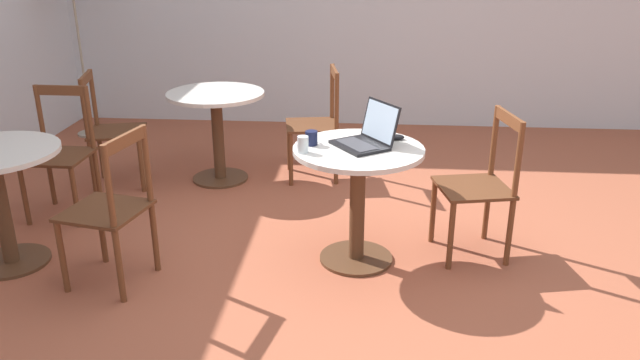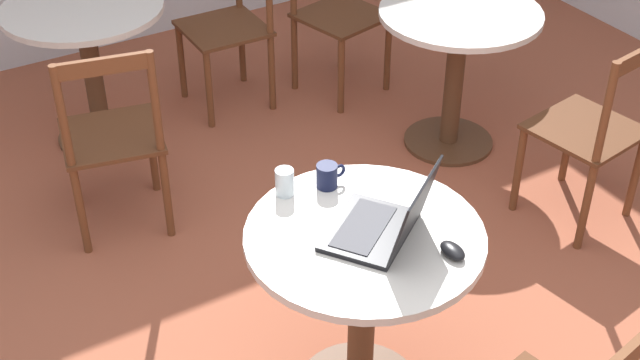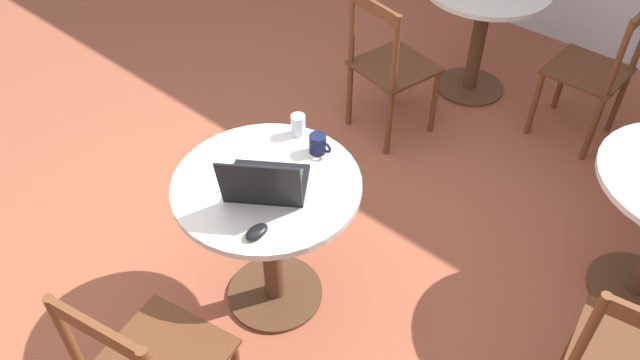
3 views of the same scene
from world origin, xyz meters
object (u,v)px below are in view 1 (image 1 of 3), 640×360
object	(u,v)px
chair_far_right	(60,154)
drinking_glass	(303,144)
chair_mid_back	(111,131)
mug	(311,138)
chair_far_front	(112,211)
chair_mid_front	(317,124)
laptop	(366,137)
cafe_table_near	(358,179)
mouse	(396,137)
chair_near_front	(480,186)
cafe_table_mid	(217,116)

from	to	relation	value
chair_far_right	drinking_glass	distance (m)	1.97
chair_mid_back	mug	world-z (taller)	chair_mid_back
chair_far_front	chair_mid_front	bearing A→B (deg)	-29.15
laptop	mug	xyz separation A→B (m)	(-0.01, 0.33, -0.01)
chair_mid_front	chair_far_right	xyz separation A→B (m)	(-0.89, 1.77, 0.00)
cafe_table_near	drinking_glass	bearing A→B (deg)	109.70
chair_far_right	laptop	size ratio (longest dim) A/B	2.15
chair_far_right	chair_far_front	bearing A→B (deg)	-141.20
cafe_table_near	chair_far_right	size ratio (longest dim) A/B	0.85
chair_mid_front	laptop	distance (m)	1.50
chair_far_right	mug	bearing A→B (deg)	-105.76
chair_mid_front	mouse	bearing A→B (deg)	-154.90
chair_mid_front	drinking_glass	bearing A→B (deg)	-178.21
chair_mid_front	mug	distance (m)	1.45
chair_mid_back	chair_mid_front	size ratio (longest dim) A/B	1.00
chair_near_front	chair_mid_back	size ratio (longest dim) A/B	1.00
mug	drinking_glass	xyz separation A→B (m)	(-0.15, 0.04, 0.01)
chair_near_front	mouse	world-z (taller)	chair_near_front
chair_mid_back	mouse	xyz separation A→B (m)	(-0.95, -2.22, 0.30)
cafe_table_mid	chair_mid_front	world-z (taller)	chair_mid_front
cafe_table_mid	drinking_glass	bearing A→B (deg)	-149.03
cafe_table_mid	chair_far_front	world-z (taller)	chair_far_front
cafe_table_near	cafe_table_mid	bearing A→B (deg)	41.81
chair_far_front	laptop	bearing A→B (deg)	-73.52
cafe_table_mid	mouse	xyz separation A→B (m)	(-1.14, -1.40, 0.21)
chair_mid_back	drinking_glass	size ratio (longest dim) A/B	9.45
chair_far_right	chair_mid_back	bearing A→B (deg)	-14.47
chair_mid_front	laptop	xyz separation A→B (m)	(-1.40, -0.41, 0.34)
chair_mid_front	mug	bearing A→B (deg)	-176.59
cafe_table_mid	chair_far_right	size ratio (longest dim) A/B	0.85
cafe_table_near	chair_far_front	xyz separation A→B (m)	(-0.38, 1.39, -0.09)
cafe_table_near	chair_far_front	world-z (taller)	chair_far_front
chair_near_front	mouse	size ratio (longest dim) A/B	9.24
cafe_table_near	drinking_glass	xyz separation A→B (m)	(-0.11, 0.32, 0.25)
mouse	chair_near_front	bearing A→B (deg)	-92.04
mouse	drinking_glass	distance (m)	0.62
mug	chair_near_front	bearing A→B (deg)	-83.17
chair_far_right	mug	distance (m)	1.96
cafe_table_mid	mug	size ratio (longest dim) A/B	7.07
chair_mid_back	chair_far_front	bearing A→B (deg)	-158.03
chair_mid_back	chair_mid_front	world-z (taller)	same
cafe_table_near	chair_far_front	bearing A→B (deg)	105.38
cafe_table_near	chair_far_front	distance (m)	1.44
laptop	drinking_glass	distance (m)	0.39
cafe_table_near	mouse	world-z (taller)	mouse
cafe_table_near	cafe_table_mid	size ratio (longest dim) A/B	1.00
cafe_table_mid	chair_far_front	size ratio (longest dim) A/B	0.85
cafe_table_mid	chair_far_right	xyz separation A→B (m)	(-0.76, 0.96, -0.09)
cafe_table_near	chair_far_right	bearing A→B (deg)	75.43
cafe_table_mid	chair_far_front	distance (m)	1.71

